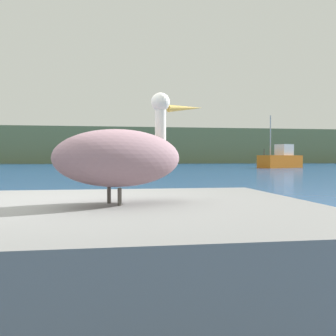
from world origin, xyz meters
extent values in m
plane|color=#194C93|center=(0.00, 0.00, 0.00)|extent=(260.00, 260.00, 0.00)
cube|color=#6B7A51|center=(0.00, 82.24, 3.76)|extent=(140.00, 16.95, 7.51)
cube|color=gray|center=(0.68, -0.54, 0.39)|extent=(3.05, 2.82, 0.77)
ellipsoid|color=gray|center=(0.68, -0.54, 1.12)|extent=(1.17, 0.91, 0.44)
cylinder|color=white|center=(1.01, -0.38, 1.36)|extent=(0.09, 0.09, 0.34)
sphere|color=white|center=(1.01, -0.38, 1.58)|extent=(0.15, 0.15, 0.15)
cone|color=gold|center=(1.25, -0.26, 1.55)|extent=(0.36, 0.22, 0.09)
cylinder|color=#4C4742|center=(0.60, -0.48, 0.84)|extent=(0.03, 0.03, 0.13)
cylinder|color=#4C4742|center=(0.67, -0.64, 0.84)|extent=(0.03, 0.03, 0.13)
cube|color=orange|center=(19.99, 37.38, 0.72)|extent=(5.98, 4.22, 1.44)
cube|color=silver|center=(20.59, 37.67, 2.08)|extent=(2.18, 2.01, 1.27)
cylinder|color=#B2B2B2|center=(18.45, 36.63, 3.66)|extent=(0.12, 0.12, 4.45)
cylinder|color=#3F382D|center=(17.52, 36.18, 1.79)|extent=(0.10, 0.10, 0.70)
camera|label=1|loc=(0.60, -3.44, 1.12)|focal=40.43mm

